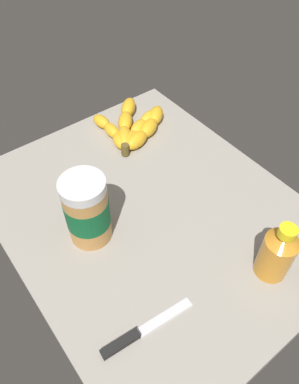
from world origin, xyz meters
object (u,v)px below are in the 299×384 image
peanut_butter_jar (87,210)px  butter_knife (140,332)px  banana_bunch (133,127)px  honey_bottle (277,253)px

peanut_butter_jar → butter_knife: size_ratio=0.87×
banana_bunch → honey_bottle: 49.75cm
banana_bunch → honey_bottle: size_ratio=1.46×
banana_bunch → peanut_butter_jar: peanut_butter_jar is taller
peanut_butter_jar → butter_knife: peanut_butter_jar is taller
banana_bunch → honey_bottle: (49.46, -3.26, 4.31)cm
butter_knife → peanut_butter_jar: bearing=169.2°
banana_bunch → peanut_butter_jar: bearing=-50.4°
honey_bottle → butter_knife: honey_bottle is taller
honey_bottle → butter_knife: 28.11cm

